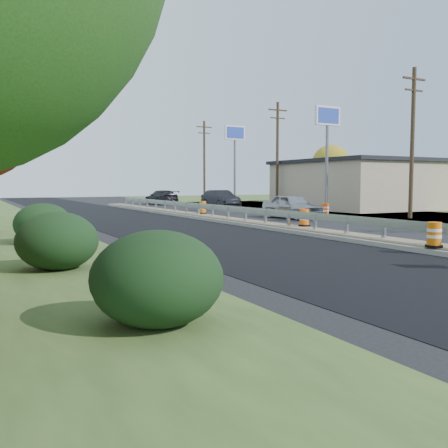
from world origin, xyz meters
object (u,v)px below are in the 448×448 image
barrel_median_near (434,235)px  barrel_shoulder_far (205,203)px  barrel_median_far (203,208)px  barrel_median_mid (304,218)px  car_dark_far (161,197)px  car_dark_mid (220,199)px  barrel_shoulder_near (325,210)px  car_silver (292,206)px

barrel_median_near → barrel_shoulder_far: size_ratio=1.00×
barrel_median_far → barrel_shoulder_far: size_ratio=1.04×
barrel_median_mid → barrel_shoulder_far: (6.45, 24.09, -0.24)m
barrel_median_near → car_dark_far: bearing=81.5°
barrel_median_near → car_dark_far: 39.69m
car_dark_mid → barrel_median_near: bearing=-102.7°
barrel_median_near → barrel_shoulder_near: size_ratio=0.91×
car_silver → barrel_shoulder_near: bearing=8.8°
barrel_median_near → car_silver: car_silver is taller
barrel_median_mid → car_dark_far: car_dark_far is taller
barrel_shoulder_near → car_silver: size_ratio=0.19×
barrel_shoulder_near → car_silver: bearing=-167.5°
barrel_shoulder_near → car_dark_mid: size_ratio=0.18×
barrel_median_far → car_silver: 5.90m
barrel_median_mid → car_silver: (4.50, 7.23, 0.17)m
barrel_shoulder_far → car_dark_mid: car_dark_mid is taller
barrel_median_near → barrel_median_mid: barrel_median_mid is taller
barrel_median_far → car_silver: car_silver is taller
barrel_median_near → car_silver: (5.60, 15.36, 0.17)m
car_dark_mid → barrel_shoulder_near: bearing=-82.1°
barrel_median_mid → car_dark_mid: bearing=72.8°
barrel_median_near → barrel_shoulder_far: barrel_median_near is taller
barrel_median_far → barrel_shoulder_far: barrel_median_far is taller
barrel_median_near → barrel_shoulder_far: (7.55, 32.23, -0.23)m
barrel_median_mid → barrel_shoulder_far: barrel_median_mid is taller
barrel_median_far → barrel_shoulder_far: bearing=63.7°
barrel_median_far → car_dark_far: bearing=76.7°
barrel_shoulder_far → barrel_median_far: bearing=-116.3°
car_dark_far → barrel_shoulder_far: bearing=100.9°
barrel_median_near → car_dark_mid: size_ratio=0.16×
barrel_median_near → car_dark_mid: (7.55, 28.98, 0.21)m
barrel_shoulder_near → car_dark_far: 23.37m
barrel_shoulder_far → car_dark_mid: (0.00, -3.25, 0.44)m
barrel_shoulder_far → car_dark_mid: bearing=-90.0°
barrel_median_far → car_silver: (4.50, -3.81, 0.16)m
barrel_shoulder_near → car_dark_far: size_ratio=0.17×
barrel_shoulder_far → car_silver: bearing=-96.6°
barrel_median_far → barrel_median_mid: bearing=-90.0°
barrel_median_mid → barrel_median_far: barrel_median_far is taller
barrel_median_far → car_dark_mid: 11.74m
barrel_median_mid → car_dark_far: (4.74, 31.12, 0.14)m
barrel_median_mid → car_dark_far: 31.48m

